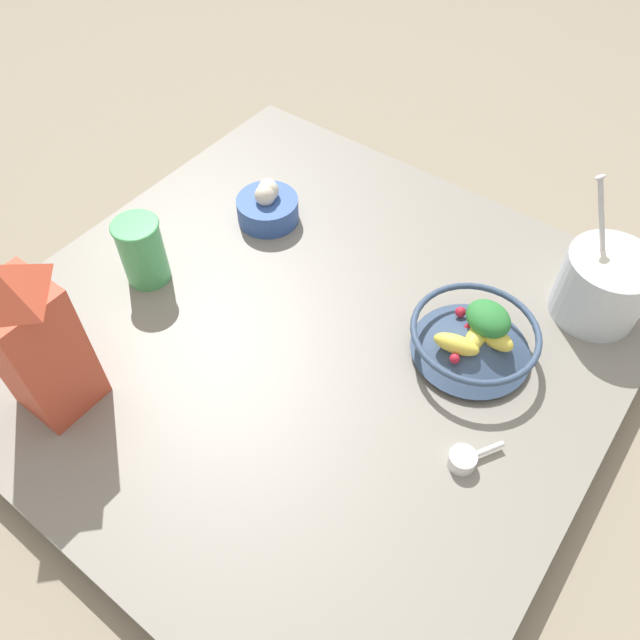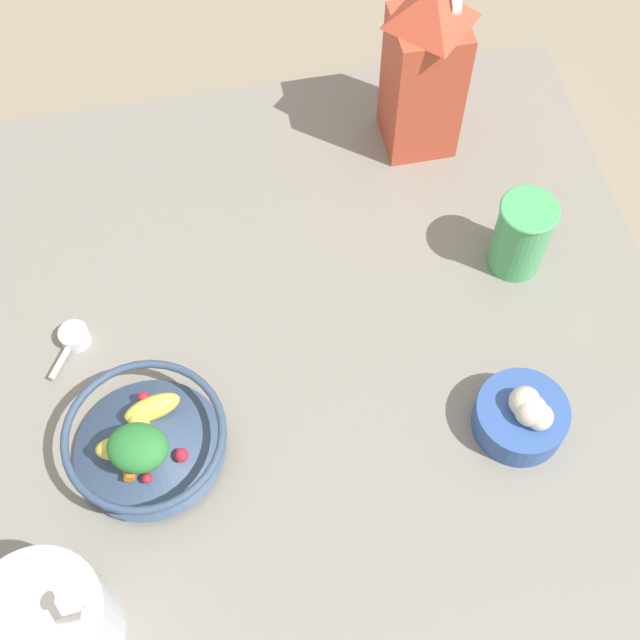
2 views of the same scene
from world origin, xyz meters
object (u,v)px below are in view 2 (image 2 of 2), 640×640
(yogurt_tub, at_px, (47,624))
(drinking_cup, at_px, (522,234))
(fruit_bowl, at_px, (145,440))
(garlic_bowl, at_px, (522,416))
(milk_carton, at_px, (425,69))

(yogurt_tub, relative_size, drinking_cup, 1.85)
(fruit_bowl, bearing_deg, garlic_bowl, -96.75)
(fruit_bowl, bearing_deg, yogurt_tub, 149.27)
(fruit_bowl, height_order, yogurt_tub, yogurt_tub)
(fruit_bowl, relative_size, milk_carton, 0.71)
(yogurt_tub, height_order, drinking_cup, yogurt_tub)
(fruit_bowl, relative_size, yogurt_tub, 0.88)
(drinking_cup, bearing_deg, garlic_bowl, 163.94)
(fruit_bowl, bearing_deg, drinking_cup, -70.49)
(drinking_cup, bearing_deg, yogurt_tub, 120.88)
(milk_carton, relative_size, yogurt_tub, 1.24)
(fruit_bowl, xyz_separation_m, drinking_cup, (0.18, -0.51, 0.02))
(drinking_cup, xyz_separation_m, garlic_bowl, (-0.23, 0.07, -0.03))
(milk_carton, distance_m, garlic_bowl, 0.48)
(fruit_bowl, distance_m, garlic_bowl, 0.44)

